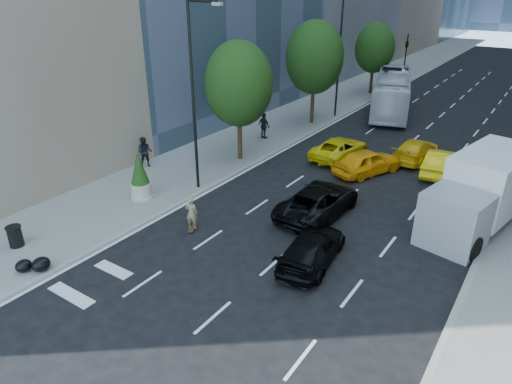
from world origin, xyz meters
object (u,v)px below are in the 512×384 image
Objects in this scene: skateboarder at (192,215)px; black_sedan_mercedes at (312,249)px; planter_shrub at (140,176)px; black_sedan_lincoln at (318,201)px; trash_can at (15,237)px; box_truck at (482,191)px; city_bus at (392,93)px.

black_sedan_mercedes is (5.92, 0.72, -0.12)m from skateboarder.
black_sedan_mercedes is 1.77× the size of planter_shrub.
black_sedan_lincoln is 4.36m from black_sedan_mercedes.
trash_can is at bearing 21.55° from black_sedan_mercedes.
box_truck is (6.77, 3.26, 1.02)m from black_sedan_lincoln.
box_truck reaches higher than skateboarder.
skateboarder is 0.13× the size of city_bus.
city_bus is at bearing 131.81° from box_truck.
black_sedan_lincoln is 21.84m from city_bus.
skateboarder is at bearing -12.30° from planter_shrub.
black_sedan_lincoln is at bearing 23.73° from planter_shrub.
planter_shrub reaches higher than black_sedan_lincoln.
skateboarder is at bearing 48.82° from black_sedan_lincoln.
city_bus reaches higher than trash_can.
skateboarder is 13.59m from box_truck.
box_truck is (5.03, 7.26, 1.12)m from black_sedan_mercedes.
city_bus is (-3.70, 21.50, 0.94)m from black_sedan_lincoln.
skateboarder is at bearing -0.74° from black_sedan_mercedes.
skateboarder is 0.20× the size of box_truck.
box_truck reaches higher than black_sedan_lincoln.
city_bus reaches higher than black_sedan_mercedes.
black_sedan_mercedes is 26.10m from city_bus.
black_sedan_mercedes is 0.59× the size of box_truck.
city_bus is 21.03m from box_truck.
trash_can is (-16.24, -13.52, -1.18)m from box_truck.
city_bus is 1.58× the size of box_truck.
black_sedan_lincoln is 0.45× the size of city_bus.
skateboarder is 5.97m from black_sedan_mercedes.
box_truck reaches higher than black_sedan_mercedes.
box_truck is at bearing -167.78° from skateboarder.
black_sedan_mercedes reaches higher than trash_can.
planter_shrub is (-10.30, 0.24, 0.72)m from black_sedan_mercedes.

